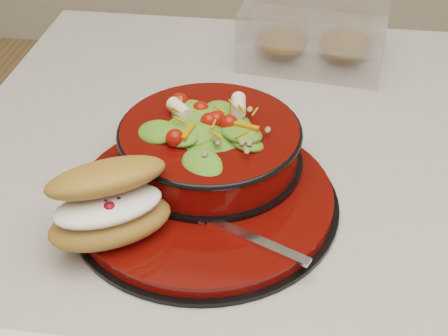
# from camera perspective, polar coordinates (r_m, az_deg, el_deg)

# --- Properties ---
(dinner_plate) EXTENTS (0.31, 0.31, 0.02)m
(dinner_plate) POSITION_cam_1_polar(r_m,az_deg,el_deg) (0.72, -1.73, -2.73)
(dinner_plate) COLOR black
(dinner_plate) RESTS_ON island_counter
(salad_bowl) EXTENTS (0.23, 0.23, 0.09)m
(salad_bowl) POSITION_cam_1_polar(r_m,az_deg,el_deg) (0.74, -1.30, 2.74)
(salad_bowl) COLOR black
(salad_bowl) RESTS_ON dinner_plate
(croissant) EXTENTS (0.15, 0.14, 0.08)m
(croissant) POSITION_cam_1_polar(r_m,az_deg,el_deg) (0.65, -10.37, -3.23)
(croissant) COLOR #B27036
(croissant) RESTS_ON dinner_plate
(fork) EXTENTS (0.15, 0.08, 0.00)m
(fork) POSITION_cam_1_polar(r_m,az_deg,el_deg) (0.66, 1.10, -5.79)
(fork) COLOR silver
(fork) RESTS_ON dinner_plate
(pastry_box) EXTENTS (0.24, 0.19, 0.09)m
(pastry_box) POSITION_cam_1_polar(r_m,az_deg,el_deg) (1.03, 8.27, 12.17)
(pastry_box) COLOR white
(pastry_box) RESTS_ON island_counter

